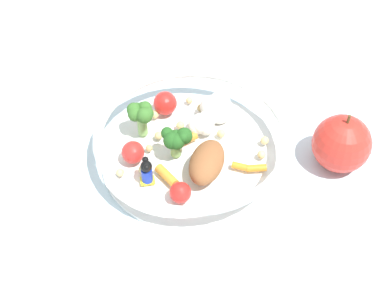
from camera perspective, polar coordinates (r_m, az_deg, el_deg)
The scene contains 3 objects.
ground_plane at distance 0.75m, azimuth -0.76°, elevation -1.60°, with size 2.40×2.40×0.00m, color silver.
food_container at distance 0.74m, azimuth -0.03°, elevation 0.46°, with size 0.25×0.25×0.06m.
loose_apple at distance 0.74m, azimuth 14.95°, elevation 0.04°, with size 0.08×0.08×0.09m.
Camera 1 is at (-0.48, -0.10, 0.57)m, focal length 52.56 mm.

